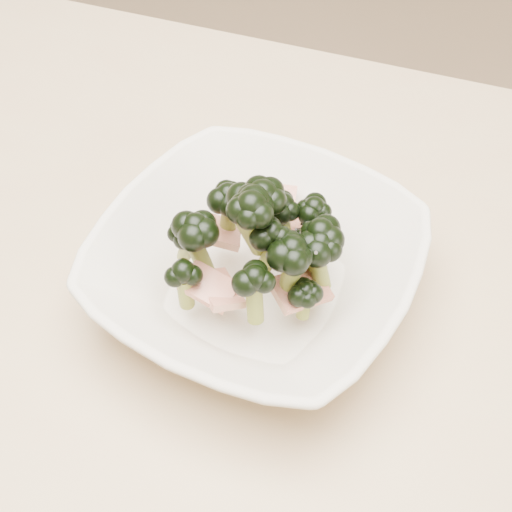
# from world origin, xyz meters

# --- Properties ---
(dining_table) EXTENTS (1.20, 0.80, 0.75)m
(dining_table) POSITION_xyz_m (0.00, 0.00, 0.65)
(dining_table) COLOR tan
(dining_table) RESTS_ON ground
(broccoli_dish) EXTENTS (0.32, 0.32, 0.14)m
(broccoli_dish) POSITION_xyz_m (0.10, 0.01, 0.79)
(broccoli_dish) COLOR beige
(broccoli_dish) RESTS_ON dining_table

